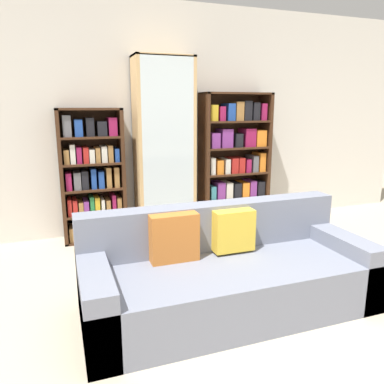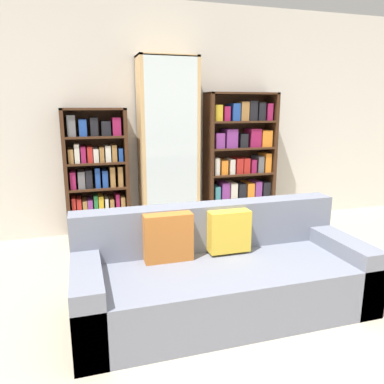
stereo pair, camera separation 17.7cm
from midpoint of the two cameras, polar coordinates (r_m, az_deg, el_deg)
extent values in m
plane|color=tan|center=(2.57, 14.29, -23.47)|extent=(16.00, 16.00, 0.00)
cube|color=beige|center=(4.68, -4.64, 10.95)|extent=(7.01, 0.06, 2.70)
cube|color=slate|center=(2.89, 3.99, -14.20)|extent=(2.15, 0.87, 0.38)
cube|color=slate|center=(3.04, 1.54, -5.14)|extent=(2.15, 0.20, 0.37)
cube|color=slate|center=(2.67, -16.39, -15.77)|extent=(0.20, 0.87, 0.50)
cube|color=slate|center=(3.35, 19.74, -9.92)|extent=(0.20, 0.87, 0.50)
cube|color=#B76628|center=(2.78, -4.55, -6.99)|extent=(0.36, 0.12, 0.36)
cube|color=gold|center=(2.94, 4.65, -5.90)|extent=(0.32, 0.12, 0.32)
cube|color=#3D2314|center=(4.37, -20.38, 2.07)|extent=(0.04, 0.32, 1.49)
cube|color=#3D2314|center=(4.41, -11.77, 2.70)|extent=(0.04, 0.32, 1.49)
cube|color=#3D2314|center=(4.31, -16.67, 12.02)|extent=(0.70, 0.32, 0.02)
cube|color=#3D2314|center=(4.56, -15.48, -6.70)|extent=(0.70, 0.32, 0.02)
cube|color=#3D2314|center=(4.53, -16.19, 2.72)|extent=(0.70, 0.01, 1.49)
cube|color=#3D2314|center=(4.47, -15.71, -3.07)|extent=(0.62, 0.32, 0.02)
cube|color=#3D2314|center=(4.41, -15.94, 0.55)|extent=(0.62, 0.32, 0.02)
cube|color=#3D2314|center=(4.35, -16.17, 4.26)|extent=(0.62, 0.32, 0.02)
cube|color=#3D2314|center=(4.32, -16.42, 8.04)|extent=(0.62, 0.32, 0.02)
cube|color=olive|center=(4.52, -18.80, -5.91)|extent=(0.08, 0.24, 0.16)
cube|color=black|center=(4.51, -17.78, -5.50)|extent=(0.07, 0.24, 0.21)
cube|color=#237038|center=(4.52, -16.67, -5.66)|extent=(0.05, 0.24, 0.17)
cube|color=#7A3384|center=(4.52, -15.51, -5.49)|extent=(0.06, 0.24, 0.18)
cube|color=#237038|center=(4.52, -14.46, -5.26)|extent=(0.06, 0.24, 0.21)
cube|color=#AD231E|center=(4.54, -13.38, -5.38)|extent=(0.05, 0.24, 0.17)
cube|color=black|center=(4.54, -12.29, -5.20)|extent=(0.06, 0.24, 0.19)
cube|color=#AD231E|center=(4.43, -19.26, -2.06)|extent=(0.04, 0.24, 0.19)
cube|color=#AD231E|center=(4.43, -18.52, -2.08)|extent=(0.05, 0.24, 0.18)
cube|color=olive|center=(4.44, -17.71, -2.19)|extent=(0.05, 0.24, 0.15)
cube|color=#7A3384|center=(4.44, -16.98, -2.08)|extent=(0.05, 0.24, 0.16)
cube|color=#237038|center=(4.43, -16.17, -1.75)|extent=(0.04, 0.24, 0.20)
cube|color=gold|center=(4.44, -15.43, -1.77)|extent=(0.05, 0.24, 0.19)
cube|color=beige|center=(4.45, -14.63, -1.88)|extent=(0.04, 0.24, 0.16)
cube|color=olive|center=(4.45, -13.87, -1.89)|extent=(0.05, 0.24, 0.15)
cube|color=#8E1947|center=(4.45, -13.06, -1.50)|extent=(0.04, 0.24, 0.20)
cube|color=olive|center=(4.46, -12.30, -1.64)|extent=(0.05, 0.24, 0.17)
cube|color=#8E1947|center=(4.37, -19.42, 1.63)|extent=(0.06, 0.24, 0.19)
cube|color=#5B5B60|center=(4.37, -18.24, 1.73)|extent=(0.07, 0.24, 0.19)
cube|color=black|center=(4.37, -17.19, 1.89)|extent=(0.07, 0.24, 0.20)
cube|color=#1E4293|center=(4.37, -15.98, 2.10)|extent=(0.05, 0.24, 0.22)
cube|color=#1E4293|center=(4.38, -14.91, 1.97)|extent=(0.06, 0.24, 0.19)
cube|color=olive|center=(4.38, -13.83, 2.30)|extent=(0.05, 0.24, 0.23)
cube|color=olive|center=(4.39, -12.71, 2.38)|extent=(0.05, 0.24, 0.23)
cube|color=olive|center=(4.33, -19.74, 5.14)|extent=(0.05, 0.24, 0.15)
cube|color=beige|center=(4.32, -18.90, 5.55)|extent=(0.05, 0.24, 0.21)
cube|color=#8E1947|center=(4.33, -18.02, 5.42)|extent=(0.05, 0.24, 0.18)
cube|color=#AD231E|center=(4.33, -17.09, 5.47)|extent=(0.06, 0.24, 0.17)
cube|color=beige|center=(4.33, -16.23, 5.37)|extent=(0.06, 0.24, 0.15)
cube|color=olive|center=(4.34, -15.41, 5.54)|extent=(0.05, 0.24, 0.17)
cube|color=beige|center=(4.34, -14.51, 5.68)|extent=(0.06, 0.24, 0.18)
cube|color=olive|center=(4.35, -13.61, 5.79)|extent=(0.05, 0.24, 0.18)
cube|color=#1E4293|center=(4.36, -12.68, 5.60)|extent=(0.05, 0.24, 0.15)
cube|color=#5B5B60|center=(4.30, -19.71, 9.46)|extent=(0.09, 0.24, 0.23)
cube|color=#1E4293|center=(4.30, -18.12, 9.28)|extent=(0.08, 0.24, 0.18)
cube|color=black|center=(4.31, -16.52, 9.50)|extent=(0.08, 0.24, 0.20)
cube|color=black|center=(4.32, -14.83, 9.35)|extent=(0.10, 0.24, 0.16)
cube|color=#8E1947|center=(4.33, -13.31, 9.69)|extent=(0.09, 0.24, 0.20)
cube|color=tan|center=(4.38, -9.48, 6.51)|extent=(0.04, 0.36, 2.06)
cube|color=tan|center=(4.54, -1.43, 6.90)|extent=(0.04, 0.36, 2.06)
cube|color=tan|center=(4.45, -5.68, 19.88)|extent=(0.68, 0.36, 0.02)
cube|color=tan|center=(4.67, -5.12, -5.82)|extent=(0.68, 0.36, 0.02)
cube|color=tan|center=(4.61, -5.93, 6.94)|extent=(0.68, 0.01, 2.06)
cube|color=silver|center=(4.28, -4.79, 6.49)|extent=(0.60, 0.01, 2.04)
cube|color=tan|center=(4.55, -5.22, -0.86)|extent=(0.60, 0.32, 0.02)
cube|color=tan|center=(4.47, -5.33, 4.16)|extent=(0.60, 0.32, 0.02)
cube|color=tan|center=(4.43, -5.44, 9.32)|extent=(0.60, 0.32, 0.02)
cube|color=tan|center=(4.42, -5.56, 14.54)|extent=(0.60, 0.32, 0.02)
cylinder|color=silver|center=(4.60, -7.96, -5.47)|extent=(0.01, 0.01, 0.09)
cone|color=silver|center=(4.57, -7.99, -4.32)|extent=(0.07, 0.07, 0.11)
cylinder|color=silver|center=(4.62, -6.82, -5.34)|extent=(0.01, 0.01, 0.09)
cone|color=silver|center=(4.59, -6.86, -4.20)|extent=(0.07, 0.07, 0.11)
cylinder|color=silver|center=(4.63, -5.65, -5.28)|extent=(0.01, 0.01, 0.09)
cone|color=silver|center=(4.60, -5.68, -4.13)|extent=(0.07, 0.07, 0.11)
cylinder|color=silver|center=(4.68, -4.64, -5.05)|extent=(0.01, 0.01, 0.09)
cone|color=silver|center=(4.65, -4.66, -3.92)|extent=(0.07, 0.07, 0.11)
cylinder|color=silver|center=(4.69, -3.47, -5.00)|extent=(0.01, 0.01, 0.09)
cone|color=silver|center=(4.66, -3.49, -3.87)|extent=(0.07, 0.07, 0.11)
cylinder|color=silver|center=(4.71, -2.36, -4.90)|extent=(0.01, 0.01, 0.09)
cone|color=silver|center=(4.68, -2.37, -3.77)|extent=(0.07, 0.07, 0.11)
cylinder|color=silver|center=(4.48, -8.11, -0.56)|extent=(0.01, 0.01, 0.07)
cone|color=silver|center=(4.47, -8.14, 0.36)|extent=(0.07, 0.07, 0.08)
cylinder|color=silver|center=(4.51, -6.98, -0.43)|extent=(0.01, 0.01, 0.07)
cone|color=silver|center=(4.50, -7.01, 0.49)|extent=(0.07, 0.07, 0.08)
cylinder|color=silver|center=(4.54, -5.83, -0.34)|extent=(0.01, 0.01, 0.07)
cone|color=silver|center=(4.52, -5.85, 0.58)|extent=(0.07, 0.07, 0.08)
cylinder|color=silver|center=(4.55, -4.64, -0.28)|extent=(0.01, 0.01, 0.07)
cone|color=silver|center=(4.53, -4.66, 0.63)|extent=(0.07, 0.07, 0.08)
cylinder|color=silver|center=(4.57, -3.49, -0.21)|extent=(0.01, 0.01, 0.07)
cone|color=silver|center=(4.55, -3.50, 0.70)|extent=(0.07, 0.07, 0.08)
cylinder|color=silver|center=(4.60, -2.42, -0.08)|extent=(0.01, 0.01, 0.07)
cone|color=silver|center=(4.59, -2.42, 0.82)|extent=(0.07, 0.07, 0.08)
cylinder|color=silver|center=(4.44, -8.05, 4.75)|extent=(0.01, 0.01, 0.09)
cone|color=silver|center=(4.42, -8.09, 6.02)|extent=(0.09, 0.09, 0.11)
cylinder|color=silver|center=(4.45, -6.23, 4.83)|extent=(0.01, 0.01, 0.09)
cone|color=silver|center=(4.44, -6.26, 6.10)|extent=(0.09, 0.09, 0.11)
cylinder|color=silver|center=(4.49, -4.49, 4.93)|extent=(0.01, 0.01, 0.09)
cone|color=silver|center=(4.47, -4.51, 6.19)|extent=(0.09, 0.09, 0.11)
cylinder|color=silver|center=(4.53, -2.81, 5.04)|extent=(0.01, 0.01, 0.09)
cone|color=silver|center=(4.52, -2.82, 6.29)|extent=(0.09, 0.09, 0.11)
cylinder|color=silver|center=(4.38, -8.47, 9.76)|extent=(0.01, 0.01, 0.06)
cone|color=silver|center=(4.37, -8.50, 10.68)|extent=(0.07, 0.07, 0.08)
cylinder|color=silver|center=(4.38, -7.20, 9.80)|extent=(0.01, 0.01, 0.06)
cone|color=silver|center=(4.37, -7.23, 10.72)|extent=(0.07, 0.07, 0.08)
cylinder|color=silver|center=(4.42, -6.07, 9.86)|extent=(0.01, 0.01, 0.06)
cone|color=silver|center=(4.42, -6.10, 10.77)|extent=(0.07, 0.07, 0.08)
cylinder|color=silver|center=(4.44, -4.85, 9.90)|extent=(0.01, 0.01, 0.06)
cone|color=silver|center=(4.43, -4.87, 10.81)|extent=(0.07, 0.07, 0.08)
cylinder|color=silver|center=(4.45, -3.64, 9.93)|extent=(0.01, 0.01, 0.06)
cone|color=silver|center=(4.45, -3.66, 10.83)|extent=(0.07, 0.07, 0.08)
cylinder|color=silver|center=(4.50, -2.56, 9.98)|extent=(0.01, 0.01, 0.06)
cone|color=silver|center=(4.50, -2.57, 10.87)|extent=(0.07, 0.07, 0.08)
cylinder|color=silver|center=(4.38, -8.56, 15.17)|extent=(0.01, 0.01, 0.08)
cone|color=silver|center=(4.39, -8.60, 16.39)|extent=(0.08, 0.08, 0.10)
cylinder|color=silver|center=(4.40, -7.05, 15.21)|extent=(0.01, 0.01, 0.08)
cone|color=silver|center=(4.40, -7.08, 16.42)|extent=(0.08, 0.08, 0.10)
cylinder|color=silver|center=(4.42, -5.56, 15.23)|extent=(0.01, 0.01, 0.08)
cone|color=silver|center=(4.43, -5.59, 16.44)|extent=(0.08, 0.08, 0.10)
cylinder|color=silver|center=(4.47, -4.19, 15.23)|extent=(0.01, 0.01, 0.08)
cone|color=silver|center=(4.48, -4.21, 16.42)|extent=(0.08, 0.08, 0.10)
cylinder|color=silver|center=(4.50, -2.74, 15.24)|extent=(0.01, 0.01, 0.08)
cone|color=silver|center=(4.50, -2.75, 16.42)|extent=(0.08, 0.08, 0.10)
cube|color=#3D2314|center=(4.64, 0.69, 4.61)|extent=(0.04, 0.32, 1.67)
cube|color=#3D2314|center=(5.00, 9.88, 5.02)|extent=(0.04, 0.32, 1.67)
cube|color=#3D2314|center=(4.76, 5.67, 14.71)|extent=(0.89, 0.32, 0.02)
cube|color=#3D2314|center=(4.99, 5.25, -4.58)|extent=(0.89, 0.32, 0.02)
cube|color=#3D2314|center=(4.94, 4.69, 5.08)|extent=(0.89, 0.01, 1.67)
cube|color=#3D2314|center=(4.90, 5.33, -0.82)|extent=(0.81, 0.32, 0.02)
cube|color=#3D2314|center=(4.83, 5.41, 2.93)|extent=(0.81, 0.32, 0.02)
cube|color=#3D2314|center=(4.78, 5.50, 6.76)|extent=(0.81, 0.32, 0.02)
cube|color=#3D2314|center=(4.76, 5.58, 10.65)|extent=(0.81, 0.32, 0.02)
cube|color=black|center=(4.81, 1.45, -3.62)|extent=(0.05, 0.24, 0.23)
cube|color=#5B5B60|center=(4.84, 2.35, -3.59)|extent=(0.05, 0.24, 0.22)
cube|color=#5B5B60|center=(4.86, 3.27, -3.25)|extent=(0.06, 0.24, 0.26)
cube|color=beige|center=(4.89, 4.11, -3.34)|extent=(0.05, 0.24, 0.23)
cube|color=gold|center=(4.93, 4.92, -3.32)|extent=(0.05, 0.24, 0.22)
cube|color=#7A3384|center=(4.96, 5.75, -3.29)|extent=(0.05, 0.24, 0.21)
cube|color=#AD231E|center=(5.00, 6.55, -3.39)|extent=(0.07, 0.24, 0.17)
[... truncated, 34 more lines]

